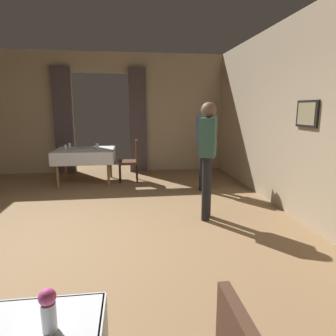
# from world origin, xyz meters

# --- Properties ---
(ground) EXTENTS (10.08, 10.08, 0.00)m
(ground) POSITION_xyz_m (0.00, 0.00, 0.00)
(ground) COLOR olive
(wall_right) EXTENTS (0.16, 8.40, 3.00)m
(wall_right) POSITION_xyz_m (3.20, -0.00, 1.50)
(wall_right) COLOR tan
(wall_right) RESTS_ON ground
(wall_back) EXTENTS (6.40, 0.27, 3.00)m
(wall_back) POSITION_xyz_m (0.00, 4.18, 1.52)
(wall_back) COLOR tan
(wall_back) RESTS_ON ground
(dining_table_mid) EXTENTS (1.28, 1.07, 0.75)m
(dining_table_mid) POSITION_xyz_m (-0.29, 3.01, 0.66)
(dining_table_mid) COLOR olive
(dining_table_mid) RESTS_ON ground
(chair_mid_right) EXTENTS (0.45, 0.44, 0.93)m
(chair_mid_right) POSITION_xyz_m (0.74, 3.00, 0.52)
(chair_mid_right) COLOR black
(chair_mid_right) RESTS_ON ground
(flower_vase_near) EXTENTS (0.07, 0.07, 0.19)m
(flower_vase_near) POSITION_xyz_m (0.34, -2.54, 0.85)
(flower_vase_near) COLOR silver
(flower_vase_near) RESTS_ON dining_table_near
(plate_mid_a) EXTENTS (0.21, 0.21, 0.01)m
(plate_mid_a) POSITION_xyz_m (-0.34, 2.89, 0.76)
(plate_mid_a) COLOR white
(plate_mid_a) RESTS_ON dining_table_mid
(glass_mid_b) EXTENTS (0.07, 0.07, 0.11)m
(glass_mid_b) POSITION_xyz_m (-0.66, 3.30, 0.80)
(glass_mid_b) COLOR silver
(glass_mid_b) RESTS_ON dining_table_mid
(glass_mid_c) EXTENTS (0.07, 0.07, 0.10)m
(glass_mid_c) POSITION_xyz_m (-0.70, 3.01, 0.80)
(glass_mid_c) COLOR silver
(glass_mid_c) RESTS_ON dining_table_mid
(glass_mid_d) EXTENTS (0.07, 0.07, 0.12)m
(glass_mid_d) POSITION_xyz_m (-0.02, 3.05, 0.81)
(glass_mid_d) COLOR silver
(glass_mid_d) RESTS_ON dining_table_mid
(person_waiter_by_doorway) EXTENTS (0.42, 0.38, 1.72)m
(person_waiter_by_doorway) POSITION_xyz_m (2.20, 2.05, 1.02)
(person_waiter_by_doorway) COLOR black
(person_waiter_by_doorway) RESTS_ON ground
(person_diner_standing_aside) EXTENTS (0.34, 0.42, 1.72)m
(person_diner_standing_aside) POSITION_xyz_m (1.81, 0.49, 1.02)
(person_diner_standing_aside) COLOR black
(person_diner_standing_aside) RESTS_ON ground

